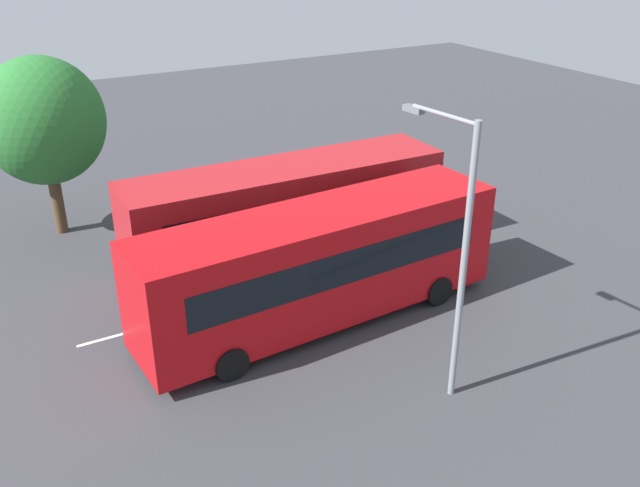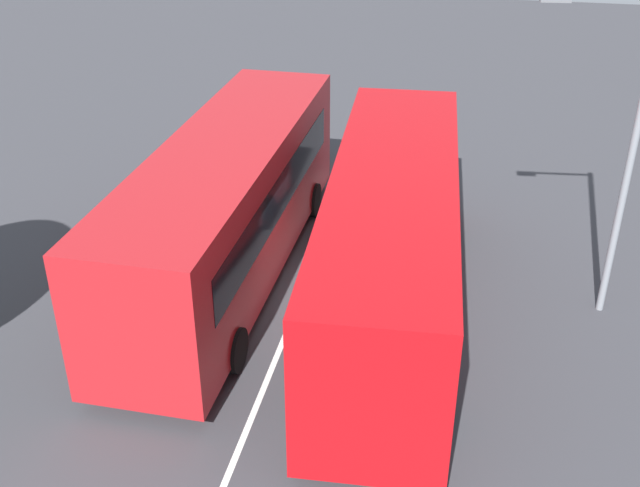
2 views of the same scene
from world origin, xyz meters
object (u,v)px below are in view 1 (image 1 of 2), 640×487
bus_center_left (288,210)px  bus_far_left (321,262)px  street_lamp (458,244)px  pedestrian (456,193)px  depot_tree (43,122)px

bus_center_left → bus_far_left: bearing=-102.5°
bus_center_left → street_lamp: street_lamp is taller
pedestrian → street_lamp: size_ratio=0.24×
bus_far_left → depot_tree: (-5.43, 10.15, 2.37)m
bus_center_left → street_lamp: (0.13, -8.31, 2.16)m
street_lamp → depot_tree: (-6.49, 14.57, 0.20)m
pedestrian → bus_far_left: bearing=-8.8°
bus_center_left → depot_tree: 9.23m
bus_far_left → pedestrian: (8.32, 3.98, -0.86)m
depot_tree → bus_far_left: bearing=-61.8°
bus_far_left → pedestrian: 9.27m
bus_far_left → street_lamp: size_ratio=1.59×
street_lamp → depot_tree: bearing=18.0°
street_lamp → pedestrian: bearing=-46.9°
bus_far_left → depot_tree: 11.76m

